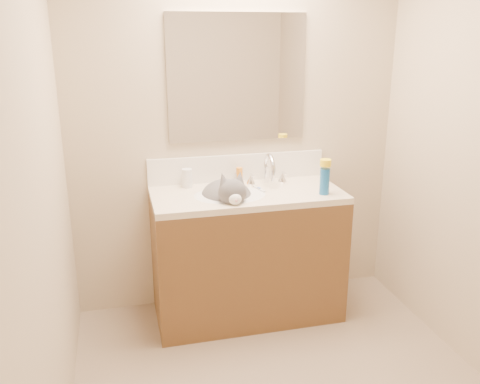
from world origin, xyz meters
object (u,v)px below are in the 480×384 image
cat (228,198)px  spray_can (325,181)px  pill_bottle (187,178)px  amber_bottle (239,175)px  silver_jar (238,178)px  faucet (269,171)px  vanity_cabinet (247,257)px  basin (230,206)px

cat → spray_can: size_ratio=2.77×
cat → pill_bottle: (-0.22, 0.22, 0.08)m
pill_bottle → spray_can: size_ratio=0.74×
pill_bottle → amber_bottle: (0.35, 0.00, -0.01)m
silver_jar → faucet: bearing=-22.9°
vanity_cabinet → spray_can: size_ratio=7.30×
vanity_cabinet → amber_bottle: (-0.00, 0.20, 0.50)m
vanity_cabinet → silver_jar: size_ratio=18.59×
cat → pill_bottle: 0.32m
basin → amber_bottle: bearing=62.9°
vanity_cabinet → silver_jar: 0.53m
faucet → cat: size_ratio=0.62×
silver_jar → amber_bottle: (0.00, -0.02, 0.02)m
cat → amber_bottle: size_ratio=4.25×
faucet → amber_bottle: 0.20m
faucet → pill_bottle: 0.54m
vanity_cabinet → cat: size_ratio=2.64×
vanity_cabinet → spray_can: bearing=-18.9°
amber_bottle → spray_can: 0.58m
faucet → pill_bottle: faucet is taller
pill_bottle → spray_can: 0.88m
cat → vanity_cabinet: bearing=10.6°
basin → faucet: (0.30, 0.17, 0.16)m
cat → pill_bottle: bearing=134.8°
basin → amber_bottle: (0.12, 0.23, 0.12)m
vanity_cabinet → basin: size_ratio=2.67×
basin → amber_bottle: 0.29m
pill_bottle → amber_bottle: bearing=0.8°
faucet → spray_can: (0.27, -0.29, -0.00)m
basin → faucet: size_ratio=1.61×
vanity_cabinet → faucet: faucet is taller
basin → pill_bottle: (-0.23, 0.22, 0.13)m
basin → silver_jar: 0.29m
vanity_cabinet → cat: (-0.13, -0.03, 0.43)m
vanity_cabinet → cat: cat is taller
basin → spray_can: size_ratio=2.74×
pill_bottle → amber_bottle: size_ratio=1.14×
vanity_cabinet → spray_can: (0.45, -0.16, 0.53)m
pill_bottle → basin: bearing=-44.2°
basin → faucet: faucet is taller
basin → vanity_cabinet: bearing=14.0°
faucet → amber_bottle: bearing=161.0°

